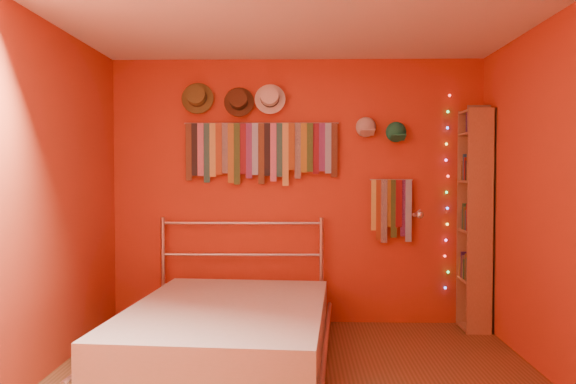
# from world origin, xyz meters

# --- Properties ---
(back_wall) EXTENTS (3.50, 0.02, 2.50)m
(back_wall) POSITION_xyz_m (0.00, 1.75, 1.25)
(back_wall) COLOR #B03F1C
(back_wall) RESTS_ON ground
(right_wall) EXTENTS (0.02, 3.50, 2.50)m
(right_wall) POSITION_xyz_m (1.75, 0.00, 1.25)
(right_wall) COLOR #B03F1C
(right_wall) RESTS_ON ground
(left_wall) EXTENTS (0.02, 3.50, 2.50)m
(left_wall) POSITION_xyz_m (-1.75, 0.00, 1.25)
(left_wall) COLOR #B03F1C
(left_wall) RESTS_ON ground
(ceiling) EXTENTS (3.50, 3.50, 0.02)m
(ceiling) POSITION_xyz_m (0.00, 0.00, 2.50)
(ceiling) COLOR white
(ceiling) RESTS_ON back_wall
(tie_rack) EXTENTS (1.45, 0.03, 0.59)m
(tie_rack) POSITION_xyz_m (-0.35, 1.69, 1.65)
(tie_rack) COLOR silver
(tie_rack) RESTS_ON back_wall
(small_tie_rack) EXTENTS (0.40, 0.03, 0.60)m
(small_tie_rack) POSITION_xyz_m (0.89, 1.69, 1.11)
(small_tie_rack) COLOR silver
(small_tie_rack) RESTS_ON back_wall
(fedora_olive) EXTENTS (0.30, 0.16, 0.30)m
(fedora_olive) POSITION_xyz_m (-0.93, 1.65, 2.14)
(fedora_olive) COLOR brown
(fedora_olive) RESTS_ON back_wall
(fedora_brown) EXTENTS (0.28, 0.15, 0.28)m
(fedora_brown) POSITION_xyz_m (-0.54, 1.65, 2.10)
(fedora_brown) COLOR #462B19
(fedora_brown) RESTS_ON back_wall
(fedora_white) EXTENTS (0.29, 0.16, 0.29)m
(fedora_white) POSITION_xyz_m (-0.25, 1.65, 2.13)
(fedora_white) COLOR silver
(fedora_white) RESTS_ON back_wall
(cap_white) EXTENTS (0.18, 0.23, 0.18)m
(cap_white) POSITION_xyz_m (0.64, 1.70, 1.85)
(cap_white) COLOR beige
(cap_white) RESTS_ON back_wall
(cap_green) EXTENTS (0.19, 0.23, 0.19)m
(cap_green) POSITION_xyz_m (0.93, 1.70, 1.81)
(cap_green) COLOR #1C8059
(cap_green) RESTS_ON back_wall
(fairy_lights) EXTENTS (0.06, 0.02, 1.83)m
(fairy_lights) POSITION_xyz_m (1.41, 1.71, 1.25)
(fairy_lights) COLOR #FF3333
(fairy_lights) RESTS_ON back_wall
(reading_lamp) EXTENTS (0.07, 0.30, 0.09)m
(reading_lamp) POSITION_xyz_m (1.11, 1.52, 1.05)
(reading_lamp) COLOR silver
(reading_lamp) RESTS_ON back_wall
(bookshelf) EXTENTS (0.25, 0.34, 2.00)m
(bookshelf) POSITION_xyz_m (1.66, 1.53, 1.02)
(bookshelf) COLOR #916441
(bookshelf) RESTS_ON ground
(bed) EXTENTS (1.68, 2.14, 1.01)m
(bed) POSITION_xyz_m (-0.52, 0.59, 0.23)
(bed) COLOR silver
(bed) RESTS_ON ground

